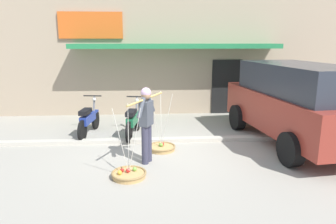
% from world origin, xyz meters
% --- Properties ---
extents(ground_plane, '(90.00, 90.00, 0.00)m').
position_xyz_m(ground_plane, '(0.00, 0.00, 0.00)').
color(ground_plane, '#9E998C').
extents(sidewalk_curb, '(20.00, 0.24, 0.10)m').
position_xyz_m(sidewalk_curb, '(0.00, 0.70, 0.05)').
color(sidewalk_curb, '#BAB4A5').
rests_on(sidewalk_curb, ground).
extents(fruit_vendor, '(0.76, 1.56, 1.70)m').
position_xyz_m(fruit_vendor, '(-0.33, -0.71, 0.98)').
color(fruit_vendor, '#38384C').
rests_on(fruit_vendor, ground).
extents(fruit_basket_left_side, '(0.71, 0.71, 1.45)m').
position_xyz_m(fruit_basket_left_side, '(-0.69, -1.48, 0.07)').
color(fruit_basket_left_side, tan).
rests_on(fruit_basket_left_side, ground).
extents(fruit_basket_right_side, '(0.71, 0.71, 1.45)m').
position_xyz_m(fruit_basket_right_side, '(0.03, 0.06, 0.07)').
color(fruit_basket_right_side, tan).
rests_on(fruit_basket_right_side, ground).
extents(motorcycle_nearest_shop, '(0.54, 1.82, 1.09)m').
position_xyz_m(motorcycle_nearest_shop, '(-2.00, 1.49, 0.45)').
color(motorcycle_nearest_shop, black).
rests_on(motorcycle_nearest_shop, ground).
extents(motorcycle_second_in_row, '(0.54, 1.81, 1.09)m').
position_xyz_m(motorcycle_second_in_row, '(-0.71, 1.26, 0.45)').
color(motorcycle_second_in_row, black).
rests_on(motorcycle_second_in_row, ground).
extents(parked_truck, '(2.55, 4.97, 2.10)m').
position_xyz_m(parked_truck, '(3.57, 0.39, 1.13)').
color(parked_truck, maroon).
rests_on(parked_truck, ground).
extents(storefront_building, '(13.00, 6.00, 4.20)m').
position_xyz_m(storefront_building, '(0.70, 6.50, 2.10)').
color(storefront_building, tan).
rests_on(storefront_building, ground).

